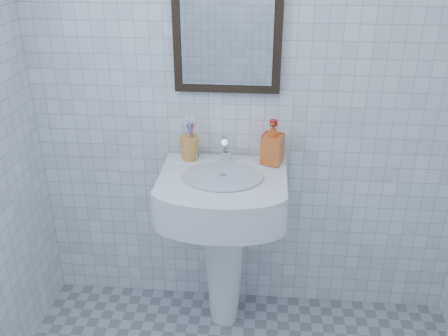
# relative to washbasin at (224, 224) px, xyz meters

# --- Properties ---
(wall_back) EXTENTS (2.20, 0.02, 2.50)m
(wall_back) POSITION_rel_washbasin_xyz_m (0.11, 0.21, 0.63)
(wall_back) COLOR silver
(wall_back) RESTS_ON ground
(washbasin) EXTENTS (0.60, 0.44, 0.92)m
(washbasin) POSITION_rel_washbasin_xyz_m (0.00, 0.00, 0.00)
(washbasin) COLOR white
(washbasin) RESTS_ON ground
(faucet) EXTENTS (0.06, 0.12, 0.14)m
(faucet) POSITION_rel_washbasin_xyz_m (0.00, 0.11, 0.35)
(faucet) COLOR silver
(faucet) RESTS_ON washbasin
(toothbrush_cup) EXTENTS (0.11, 0.11, 0.12)m
(toothbrush_cup) POSITION_rel_washbasin_xyz_m (-0.18, 0.12, 0.35)
(toothbrush_cup) COLOR gold
(toothbrush_cup) RESTS_ON washbasin
(soap_dispenser) EXTENTS (0.12, 0.12, 0.22)m
(soap_dispenser) POSITION_rel_washbasin_xyz_m (0.23, 0.12, 0.40)
(soap_dispenser) COLOR red
(soap_dispenser) RESTS_ON washbasin
(wall_mirror) EXTENTS (0.50, 0.04, 0.62)m
(wall_mirror) POSITION_rel_washbasin_xyz_m (0.00, 0.19, 0.93)
(wall_mirror) COLOR black
(wall_mirror) RESTS_ON wall_back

